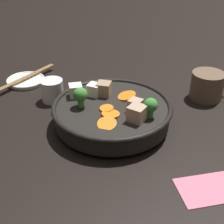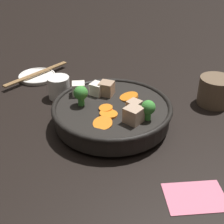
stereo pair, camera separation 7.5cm
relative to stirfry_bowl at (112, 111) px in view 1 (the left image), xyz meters
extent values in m
plane|color=black|center=(0.00, 0.00, -0.04)|extent=(3.00, 3.00, 0.00)
cylinder|color=black|center=(0.00, 0.00, -0.03)|extent=(0.15, 0.15, 0.01)
cylinder|color=black|center=(0.00, 0.00, -0.01)|extent=(0.28, 0.28, 0.04)
torus|color=black|center=(0.00, 0.00, 0.01)|extent=(0.29, 0.29, 0.01)
cylinder|color=brown|center=(0.00, 0.00, 0.00)|extent=(0.26, 0.26, 0.02)
cylinder|color=orange|center=(0.05, 0.03, 0.02)|extent=(0.06, 0.06, 0.02)
cylinder|color=orange|center=(-0.02, -0.01, 0.02)|extent=(0.04, 0.04, 0.01)
cylinder|color=orange|center=(-0.01, -0.04, 0.02)|extent=(0.06, 0.06, 0.01)
cylinder|color=orange|center=(-0.03, -0.07, 0.02)|extent=(0.06, 0.06, 0.01)
cylinder|color=green|center=(0.07, -0.07, 0.02)|extent=(0.01, 0.01, 0.02)
sphere|color=#388433|center=(0.07, -0.07, 0.04)|extent=(0.03, 0.03, 0.03)
cylinder|color=green|center=(-0.07, 0.02, 0.02)|extent=(0.02, 0.02, 0.02)
sphere|color=#388433|center=(-0.07, 0.02, 0.05)|extent=(0.03, 0.03, 0.03)
cube|color=#9E7F66|center=(-0.01, 0.06, 0.03)|extent=(0.05, 0.05, 0.03)
cube|color=silver|center=(-0.08, 0.07, 0.03)|extent=(0.03, 0.03, 0.03)
cube|color=tan|center=(0.05, -0.03, 0.03)|extent=(0.04, 0.04, 0.03)
cube|color=tan|center=(0.04, -0.07, 0.03)|extent=(0.05, 0.05, 0.04)
cube|color=silver|center=(-0.03, 0.06, 0.03)|extent=(0.04, 0.04, 0.03)
cylinder|color=white|center=(-0.20, 0.29, -0.03)|extent=(0.11, 0.11, 0.01)
torus|color=white|center=(-0.20, 0.29, -0.03)|extent=(0.12, 0.12, 0.01)
cylinder|color=white|center=(-0.13, 0.16, -0.01)|extent=(0.06, 0.06, 0.06)
cylinder|color=brown|center=(-0.13, 0.16, 0.01)|extent=(0.05, 0.05, 0.00)
cylinder|color=brown|center=(0.29, 0.07, 0.00)|extent=(0.09, 0.09, 0.08)
torus|color=brown|center=(0.33, 0.07, 0.00)|extent=(0.04, 0.01, 0.04)
cube|color=#D16B84|center=(0.12, -0.26, -0.04)|extent=(0.11, 0.08, 0.00)
cylinder|color=olive|center=(-0.20, 0.29, -0.02)|extent=(0.18, 0.16, 0.01)
cylinder|color=olive|center=(-0.20, 0.29, -0.02)|extent=(0.18, 0.16, 0.01)
camera|label=1|loc=(-0.15, -0.62, 0.39)|focal=50.00mm
camera|label=2|loc=(-0.08, -0.63, 0.39)|focal=50.00mm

